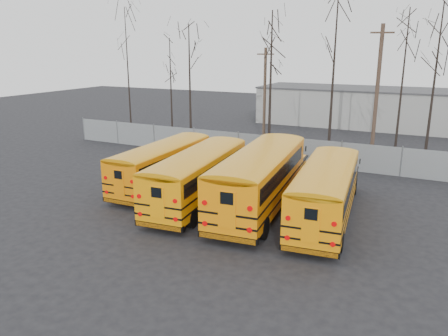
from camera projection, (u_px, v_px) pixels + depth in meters
The scene contains 16 objects.
ground at pixel (213, 216), 22.52m from camera, with size 120.00×120.00×0.00m, color black.
fence at pixel (287, 150), 32.64m from camera, with size 40.00×0.04×2.00m, color gray.
distant_building at pixel (361, 107), 48.83m from camera, with size 22.00×8.00×4.00m, color #9B9B97.
bus_a at pixel (164, 161), 26.94m from camera, with size 2.55×10.08×2.81m.
bus_b at pixel (200, 172), 24.08m from camera, with size 3.45×10.95×3.02m.
bus_c at pixel (261, 174), 23.13m from camera, with size 3.83×12.06×3.32m.
bus_d at pixel (326, 187), 21.55m from camera, with size 3.52×10.79×2.97m.
utility_pole_left at pixel (265, 95), 39.02m from camera, with size 1.48×0.49×8.43m.
utility_pole_right at pixel (377, 88), 35.14m from camera, with size 1.78×0.67×10.23m.
tree_0 at pixel (128, 72), 43.39m from camera, with size 0.26×0.26×12.21m, color black.
tree_1 at pixel (171, 89), 41.41m from camera, with size 0.26×0.26×9.28m, color black.
tree_2 at pixel (190, 87), 37.60m from camera, with size 0.26×0.26×10.34m, color black.
tree_3 at pixel (270, 84), 35.20m from camera, with size 0.26×0.26×11.22m, color black.
tree_4 at pixel (333, 76), 33.43m from camera, with size 0.26×0.26×12.57m, color black.
tree_5 at pixel (402, 87), 32.57m from camera, with size 0.26×0.26×11.21m, color black.
tree_6 at pixel (434, 85), 31.70m from camera, with size 0.26×0.26×11.54m, color black.
Camera 1 is at (9.78, -18.64, 8.39)m, focal length 35.00 mm.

